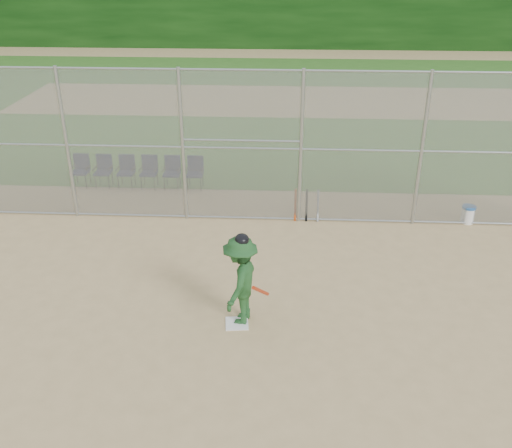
{
  "coord_description": "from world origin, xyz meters",
  "views": [
    {
      "loc": [
        0.6,
        -8.73,
        6.64
      ],
      "look_at": [
        0.0,
        2.5,
        1.1
      ],
      "focal_mm": 40.0,
      "sensor_mm": 36.0,
      "label": 1
    }
  ],
  "objects_px": {
    "batter_at_plate": "(241,280)",
    "water_cooler": "(468,214)",
    "chair_0": "(80,171)",
    "home_plate": "(237,323)"
  },
  "relations": [
    {
      "from": "water_cooler",
      "to": "chair_0",
      "type": "xyz_separation_m",
      "value": [
        -11.02,
        1.94,
        0.24
      ]
    },
    {
      "from": "home_plate",
      "to": "chair_0",
      "type": "relative_size",
      "value": 0.46
    },
    {
      "from": "batter_at_plate",
      "to": "water_cooler",
      "type": "xyz_separation_m",
      "value": [
        5.64,
        4.69,
        -0.68
      ]
    },
    {
      "from": "batter_at_plate",
      "to": "chair_0",
      "type": "distance_m",
      "value": 8.55
    },
    {
      "from": "home_plate",
      "to": "batter_at_plate",
      "type": "bearing_deg",
      "value": 59.95
    },
    {
      "from": "batter_at_plate",
      "to": "water_cooler",
      "type": "bearing_deg",
      "value": 39.73
    },
    {
      "from": "batter_at_plate",
      "to": "chair_0",
      "type": "relative_size",
      "value": 1.99
    },
    {
      "from": "water_cooler",
      "to": "chair_0",
      "type": "bearing_deg",
      "value": 170.0
    },
    {
      "from": "home_plate",
      "to": "chair_0",
      "type": "distance_m",
      "value": 8.6
    },
    {
      "from": "batter_at_plate",
      "to": "chair_0",
      "type": "xyz_separation_m",
      "value": [
        -5.37,
        6.63,
        -0.44
      ]
    }
  ]
}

